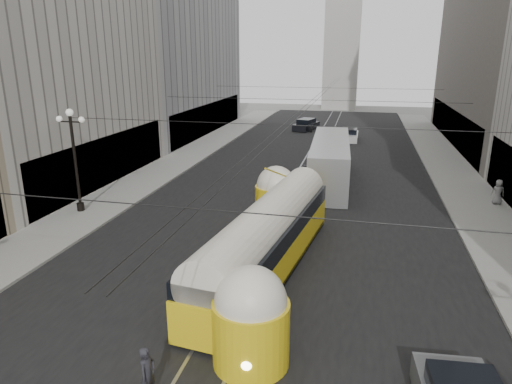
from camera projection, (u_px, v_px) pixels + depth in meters
The scene contains 15 objects.
road at pixel (308, 169), 39.61m from camera, with size 20.00×85.00×0.02m, color black.
sidewalk_left at pixel (192, 154), 45.45m from camera, with size 4.00×72.00×0.15m, color gray.
sidewalk_right at pixel (448, 167), 40.25m from camera, with size 4.00×72.00×0.15m, color gray.
rail_left at pixel (299, 169), 39.77m from camera, with size 0.12×85.00×0.04m, color gray.
rail_right at pixel (316, 170), 39.45m from camera, with size 0.12×85.00×0.04m, color gray.
building_left_far at pixel (160, 12), 54.22m from camera, with size 12.60×28.60×28.60m.
distant_tower at pixel (343, 21), 79.50m from camera, with size 6.00×6.00×31.36m.
lamppost_left_mid at pixel (75, 155), 27.74m from camera, with size 1.86×0.44×6.37m.
catenary at pixel (310, 102), 36.93m from camera, with size 25.00×72.00×0.23m.
streetcar at pixel (267, 237), 20.64m from camera, with size 4.14×15.62×3.44m.
city_bus at pixel (330, 159), 35.12m from camera, with size 3.40×13.19×3.32m.
sedan_white_far at pixel (349, 135), 52.35m from camera, with size 1.89×4.52×1.43m.
sedan_dark_far at pixel (306, 125), 59.72m from camera, with size 3.18×5.03×1.48m.
pedestrian_crossing_a at pixel (148, 374), 13.04m from camera, with size 0.63×0.41×1.73m, color black.
pedestrian_sidewalk_right at pixel (498, 192), 29.80m from camera, with size 0.81×0.50×1.65m, color slate.
Camera 1 is at (4.34, -5.98, 9.66)m, focal length 32.00 mm.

